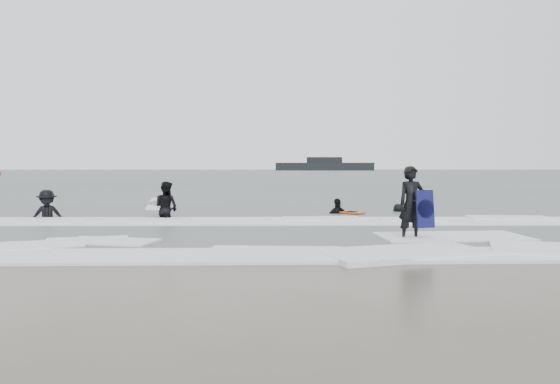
{
  "coord_description": "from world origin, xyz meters",
  "views": [
    {
      "loc": [
        -0.15,
        -12.13,
        2.0
      ],
      "look_at": [
        0.0,
        5.0,
        1.1
      ],
      "focal_mm": 35.0,
      "sensor_mm": 36.0,
      "label": 1
    }
  ],
  "objects_px": {
    "vessel_horizon": "(324,166)",
    "surfer_breaker": "(47,219)",
    "surfer_wading": "(166,219)",
    "surfer_right_near": "(338,215)",
    "surfer_centre": "(411,241)",
    "surfer_right_far": "(398,213)"
  },
  "relations": [
    {
      "from": "surfer_breaker",
      "to": "surfer_right_near",
      "type": "xyz_separation_m",
      "value": [
        10.6,
        1.71,
        0.0
      ]
    },
    {
      "from": "vessel_horizon",
      "to": "surfer_right_near",
      "type": "bearing_deg",
      "value": -94.91
    },
    {
      "from": "surfer_centre",
      "to": "surfer_wading",
      "type": "xyz_separation_m",
      "value": [
        -7.41,
        5.53,
        0.0
      ]
    },
    {
      "from": "surfer_breaker",
      "to": "vessel_horizon",
      "type": "relative_size",
      "value": 0.07
    },
    {
      "from": "surfer_wading",
      "to": "surfer_right_near",
      "type": "height_order",
      "value": "surfer_wading"
    },
    {
      "from": "surfer_wading",
      "to": "surfer_centre",
      "type": "bearing_deg",
      "value": 173.14
    },
    {
      "from": "surfer_breaker",
      "to": "surfer_right_far",
      "type": "relative_size",
      "value": 1.26
    },
    {
      "from": "surfer_right_far",
      "to": "vessel_horizon",
      "type": "relative_size",
      "value": 0.06
    },
    {
      "from": "surfer_breaker",
      "to": "surfer_right_far",
      "type": "xyz_separation_m",
      "value": [
        13.14,
        2.49,
        0.0
      ]
    },
    {
      "from": "surfer_centre",
      "to": "surfer_right_near",
      "type": "xyz_separation_m",
      "value": [
        -1.06,
        7.22,
        0.0
      ]
    },
    {
      "from": "surfer_wading",
      "to": "surfer_right_near",
      "type": "xyz_separation_m",
      "value": [
        6.35,
        1.69,
        0.0
      ]
    },
    {
      "from": "surfer_centre",
      "to": "surfer_right_far",
      "type": "distance_m",
      "value": 8.14
    },
    {
      "from": "surfer_right_far",
      "to": "vessel_horizon",
      "type": "xyz_separation_m",
      "value": [
        8.91,
        132.38,
        1.4
      ]
    },
    {
      "from": "vessel_horizon",
      "to": "surfer_breaker",
      "type": "bearing_deg",
      "value": -99.29
    },
    {
      "from": "surfer_centre",
      "to": "vessel_horizon",
      "type": "xyz_separation_m",
      "value": [
        10.39,
        140.38,
        1.4
      ]
    },
    {
      "from": "surfer_wading",
      "to": "surfer_breaker",
      "type": "xyz_separation_m",
      "value": [
        -4.25,
        -0.02,
        0.0
      ]
    },
    {
      "from": "surfer_right_far",
      "to": "surfer_centre",
      "type": "bearing_deg",
      "value": 32.53
    },
    {
      "from": "surfer_centre",
      "to": "surfer_right_far",
      "type": "height_order",
      "value": "surfer_centre"
    },
    {
      "from": "surfer_breaker",
      "to": "surfer_right_near",
      "type": "height_order",
      "value": "surfer_breaker"
    },
    {
      "from": "surfer_centre",
      "to": "surfer_breaker",
      "type": "bearing_deg",
      "value": 140.85
    },
    {
      "from": "surfer_right_far",
      "to": "surfer_wading",
      "type": "bearing_deg",
      "value": -31.46
    },
    {
      "from": "surfer_right_near",
      "to": "surfer_right_far",
      "type": "distance_m",
      "value": 2.66
    }
  ]
}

